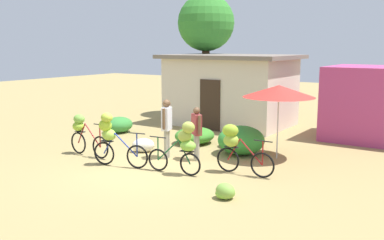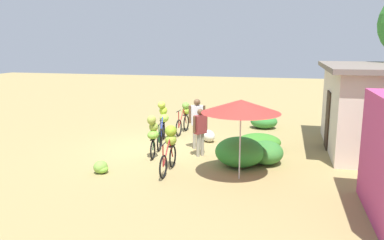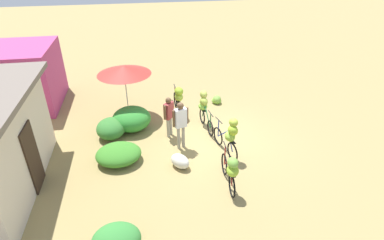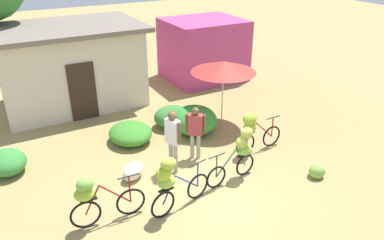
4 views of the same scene
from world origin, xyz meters
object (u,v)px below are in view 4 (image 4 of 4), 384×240
at_px(bicycle_leftmost, 95,197).
at_px(bicycle_near_pile, 171,181).
at_px(bicycle_center_loaded, 240,151).
at_px(building_low, 70,65).
at_px(market_umbrella, 224,67).
at_px(shop_pink, 203,50).
at_px(person_vendor, 173,135).
at_px(banana_pile_on_ground, 317,172).
at_px(produce_sack, 133,171).
at_px(person_bystander, 195,128).
at_px(bicycle_by_shop, 253,129).

distance_m(bicycle_leftmost, bicycle_near_pile, 1.65).
bearing_deg(bicycle_leftmost, bicycle_center_loaded, -0.36).
relative_size(building_low, bicycle_leftmost, 3.17).
bearing_deg(market_umbrella, shop_pink, 67.32).
bearing_deg(shop_pink, person_vendor, -126.32).
bearing_deg(banana_pile_on_ground, building_low, 118.36).
height_order(market_umbrella, produce_sack, market_umbrella).
distance_m(produce_sack, person_vendor, 1.39).
distance_m(bicycle_leftmost, banana_pile_on_ground, 5.66).
height_order(building_low, bicycle_center_loaded, building_low).
relative_size(building_low, market_umbrella, 2.44).
bearing_deg(person_bystander, produce_sack, -176.48).
bearing_deg(bicycle_leftmost, banana_pile_on_ground, -10.15).
distance_m(building_low, person_bystander, 6.12).
bearing_deg(banana_pile_on_ground, bicycle_leftmost, 169.85).
height_order(shop_pink, market_umbrella, shop_pink).
height_order(produce_sack, person_bystander, person_bystander).
distance_m(bicycle_leftmost, person_bystander, 3.52).
height_order(shop_pink, produce_sack, shop_pink).
xyz_separation_m(bicycle_leftmost, person_bystander, (3.23, 1.39, 0.23)).
relative_size(bicycle_leftmost, produce_sack, 2.40).
relative_size(bicycle_center_loaded, produce_sack, 2.24).
height_order(bicycle_leftmost, bicycle_center_loaded, bicycle_center_loaded).
bearing_deg(banana_pile_on_ground, bicycle_near_pile, 171.68).
bearing_deg(person_bystander, shop_pink, 57.83).
bearing_deg(bicycle_near_pile, bicycle_center_loaded, 10.31).
distance_m(market_umbrella, banana_pile_on_ground, 4.32).
xyz_separation_m(bicycle_center_loaded, banana_pile_on_ground, (1.80, -0.97, -0.65)).
height_order(bicycle_near_pile, bicycle_by_shop, bicycle_near_pile).
relative_size(shop_pink, bicycle_center_loaded, 2.05).
distance_m(shop_pink, produce_sack, 8.26).
xyz_separation_m(bicycle_leftmost, person_vendor, (2.38, 1.08, 0.36)).
height_order(shop_pink, bicycle_by_shop, shop_pink).
bearing_deg(bicycle_near_pile, banana_pile_on_ground, -8.32).
bearing_deg(shop_pink, produce_sack, -133.19).
bearing_deg(person_bystander, person_vendor, -160.08).
distance_m(market_umbrella, bicycle_leftmost, 5.99).
distance_m(market_umbrella, bicycle_center_loaded, 3.42).
relative_size(bicycle_near_pile, banana_pile_on_ground, 2.85).
bearing_deg(produce_sack, person_bystander, 3.52).
relative_size(bicycle_by_shop, person_bystander, 1.05).
xyz_separation_m(bicycle_center_loaded, person_vendor, (-1.36, 1.10, 0.28)).
relative_size(market_umbrella, banana_pile_on_ground, 3.72).
distance_m(shop_pink, bicycle_by_shop, 6.76).
relative_size(banana_pile_on_ground, person_bystander, 0.38).
relative_size(produce_sack, person_bystander, 0.45).
height_order(bicycle_center_loaded, person_bystander, person_bystander).
distance_m(produce_sack, person_bystander, 2.06).
xyz_separation_m(building_low, person_vendor, (1.22, -6.04, -0.40)).
bearing_deg(bicycle_leftmost, shop_pink, 46.32).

